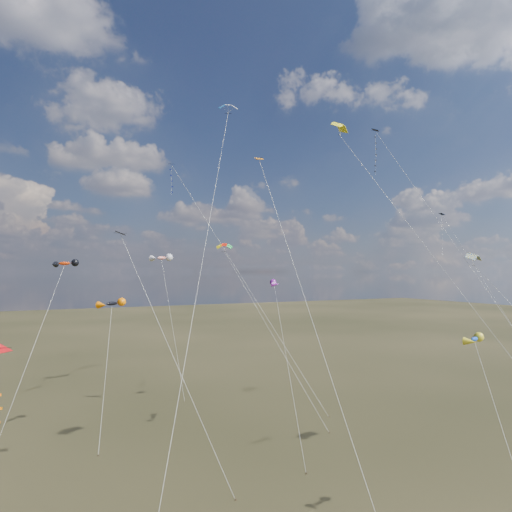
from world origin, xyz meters
name	(u,v)px	position (x,y,z in m)	size (l,w,h in m)	color
ground	(362,498)	(0.00, 0.00, 0.00)	(400.00, 400.00, 0.00)	black
diamond_black_high	(386,164)	(18.64, 17.34, 31.26)	(5.27, 32.67, 36.67)	black
diamond_navy_tall	(182,194)	(-3.08, 36.16, 28.57)	(13.89, 21.37, 33.40)	#0D1753
diamond_black_mid	(146,291)	(-13.98, 11.11, 15.54)	(7.57, 10.06, 20.83)	black
diamond_navy_right	(447,242)	(33.85, 20.81, 21.80)	(6.11, 22.99, 26.30)	#0D184C
diamond_orange_center	(293,261)	(-4.66, 2.27, 18.04)	(1.70, 19.53, 27.73)	#C36C0E
parafoil_yellow	(341,126)	(5.36, 9.36, 32.15)	(11.63, 21.44, 32.96)	yellow
parafoil_blue_white	(228,107)	(-3.44, 18.13, 35.48)	(15.57, 23.62, 36.37)	blue
parafoil_striped	(474,255)	(17.50, 3.47, 18.91)	(4.46, 17.86, 19.59)	gold
parafoil_tricolor	(225,246)	(0.57, 28.47, 20.69)	(6.75, 17.00, 21.37)	yellow
novelty_black_orange	(112,304)	(-14.40, 25.83, 13.58)	(4.16, 9.96, 14.15)	black
novelty_orange_black	(64,264)	(-19.47, 26.02, 18.05)	(7.95, 9.93, 18.59)	red
novelty_white_purple	(274,284)	(2.37, 18.04, 15.82)	(4.80, 14.08, 16.33)	white
novelty_redwhite_stripe	(162,258)	(-3.91, 44.04, 19.41)	(3.40, 14.61, 20.14)	red
novelty_blue_yellow	(475,340)	(5.90, -5.49, 12.28)	(4.24, 7.81, 12.76)	blue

